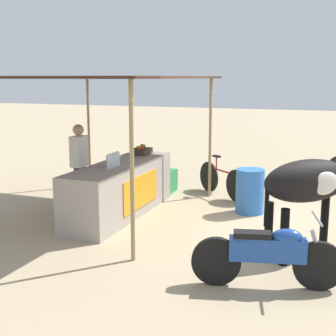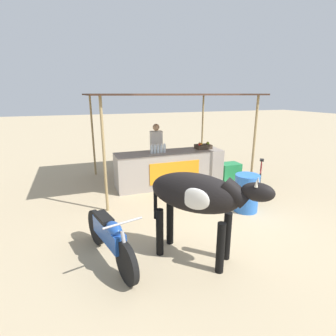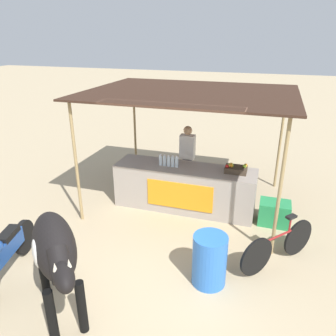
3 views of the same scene
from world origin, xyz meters
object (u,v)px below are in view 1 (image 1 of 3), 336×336
Objects in this scene: fruit_crate at (141,151)px; cow at (312,184)px; cooler_box at (164,181)px; water_barrel at (250,191)px; motorcycle_parked at (269,253)px; bicycle_leaning at (222,180)px; stall_counter at (121,189)px; vendor_behind_counter at (80,168)px.

fruit_crate is 0.28× the size of cow.
water_barrel is at bearing -113.81° from cooler_box.
motorcycle_parked is (-3.13, -3.06, -0.61)m from fruit_crate.
water_barrel is 1.27m from bicycle_leaning.
cow is at bearing -103.41° from stall_counter.
vendor_behind_counter is 3.06m from bicycle_leaning.
fruit_crate is 2.31m from water_barrel.
vendor_behind_counter is 2.30m from cooler_box.
fruit_crate is at bearing -30.30° from vendor_behind_counter.
water_barrel is (-0.07, -2.22, -0.62)m from fruit_crate.
cow is (-1.85, -3.42, 0.00)m from fruit_crate.
cow reaches higher than stall_counter.
motorcycle_parked is at bearing 164.07° from cow.
fruit_crate is at bearing 61.56° from cow.
vendor_behind_counter is 1.28× the size of bicycle_leaning.
cow is at bearing -129.51° from cooler_box.
cow is (-0.80, -3.37, 0.55)m from stall_counter.
vendor_behind_counter is 3.17m from water_barrel.
cow is at bearing -144.44° from bicycle_leaning.
cow reaches higher than cooler_box.
bicycle_leaning is at bearing 35.56° from cow.
stall_counter is at bearing 55.29° from motorcycle_parked.
cow reaches higher than motorcycle_parked.
motorcycle_parked is (-3.06, -0.83, 0.02)m from water_barrel.
bicycle_leaning is at bearing -57.14° from fruit_crate.
stall_counter is 3.64× the size of water_barrel.
cow is 1.22× the size of bicycle_leaning.
fruit_crate reaches higher than cooler_box.
cow is (-2.70, -3.28, 0.79)m from cooler_box.
bicycle_leaning is (2.78, 1.99, -0.69)m from cow.
water_barrel is (1.13, -2.93, -0.44)m from vendor_behind_counter.
cooler_box is at bearing 50.49° from cow.
fruit_crate is at bearing 44.31° from motorcycle_parked.
vendor_behind_counter is 2.00× the size of water_barrel.
water_barrel is at bearing -141.65° from bicycle_leaning.
fruit_crate is 1.17m from cooler_box.
cooler_box is 4.32m from cow.
bicycle_leaning is (0.93, -1.44, -0.68)m from fruit_crate.
stall_counter is 5.00× the size of cooler_box.
cooler_box is at bearing -2.93° from stall_counter.
water_barrel is 0.47× the size of motorcycle_parked.
motorcycle_parked is at bearing -124.71° from stall_counter.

